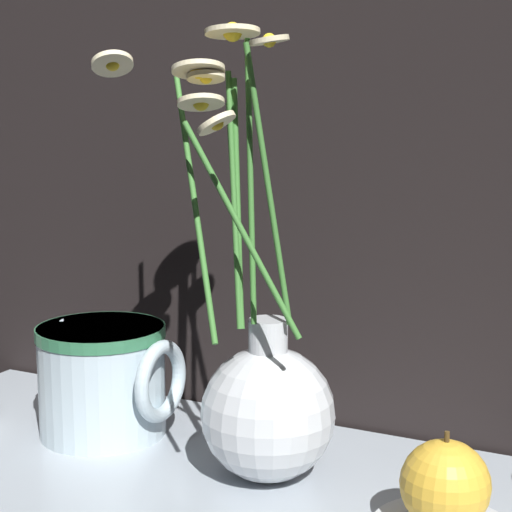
# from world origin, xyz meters

# --- Properties ---
(ground_plane) EXTENTS (6.00, 6.00, 0.00)m
(ground_plane) POSITION_xyz_m (0.00, 0.00, 0.00)
(ground_plane) COLOR black
(shelf) EXTENTS (0.88, 0.34, 0.01)m
(shelf) POSITION_xyz_m (0.00, 0.00, 0.01)
(shelf) COLOR #9EA8B2
(shelf) RESTS_ON ground_plane
(vase_with_flowers) EXTENTS (0.18, 0.18, 0.40)m
(vase_with_flowers) POSITION_xyz_m (-0.00, 0.02, 0.09)
(vase_with_flowers) COLOR silver
(vase_with_flowers) RESTS_ON shelf
(ceramic_pitcher) EXTENTS (0.16, 0.13, 0.13)m
(ceramic_pitcher) POSITION_xyz_m (-0.20, 0.05, 0.07)
(ceramic_pitcher) COLOR silver
(ceramic_pitcher) RESTS_ON shelf
(orange_fruit) EXTENTS (0.07, 0.07, 0.08)m
(orange_fruit) POSITION_xyz_m (0.17, -0.02, 0.06)
(orange_fruit) COLOR gold
(orange_fruit) RESTS_ON saucer_plate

